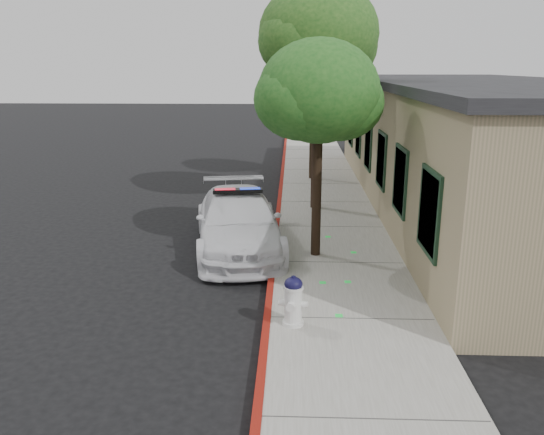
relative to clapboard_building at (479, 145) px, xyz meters
The scene contains 9 objects.
ground 11.42m from the clapboard_building, 126.62° to the right, with size 120.00×120.00×0.00m, color black.
sidewalk 8.13m from the clapboard_building, 130.31° to the right, with size 3.20×60.00×0.15m, color gray.
red_curb 9.18m from the clapboard_building, 137.85° to the right, with size 0.14×60.00×0.16m, color maroon.
clapboard_building is the anchor object (origin of this frame).
police_car 9.04m from the clapboard_building, 148.18° to the right, with size 2.91×5.52×1.64m.
fire_hydrant 11.24m from the clapboard_building, 123.51° to the right, with size 0.54×0.47×0.93m.
street_tree_near 8.03m from the clapboard_building, 135.71° to the right, with size 3.04×2.83×5.18m.
street_tree_mid 6.41m from the clapboard_building, behind, with size 3.73×3.79×7.05m.
street_tree_far 7.12m from the clapboard_building, 142.74° to the left, with size 3.25×3.06×5.79m.
Camera 1 is at (0.51, -9.33, 4.71)m, focal length 36.02 mm.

